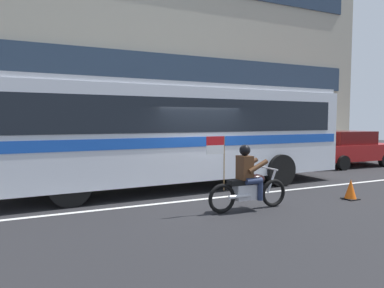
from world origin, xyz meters
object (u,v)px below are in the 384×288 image
(transit_bus, at_px, (180,128))
(fire_hydrant, at_px, (224,158))
(motorcycle_with_rider, at_px, (248,182))
(parked_hatchback_downstreet, at_px, (349,148))
(traffic_cone, at_px, (351,190))

(transit_bus, bearing_deg, fire_hydrant, 41.24)
(motorcycle_with_rider, xyz_separation_m, parked_hatchback_downstreet, (8.61, 4.61, 0.18))
(transit_bus, xyz_separation_m, parked_hatchback_downstreet, (9.04, 1.39, -1.03))
(parked_hatchback_downstreet, xyz_separation_m, traffic_cone, (-5.46, -4.82, -0.59))
(transit_bus, height_order, parked_hatchback_downstreet, transit_bus)
(parked_hatchback_downstreet, distance_m, fire_hydrant, 6.01)
(motorcycle_with_rider, bearing_deg, traffic_cone, -3.81)
(fire_hydrant, distance_m, traffic_cone, 6.27)
(fire_hydrant, bearing_deg, parked_hatchback_downstreet, -13.79)
(motorcycle_with_rider, xyz_separation_m, fire_hydrant, (2.79, 6.04, -0.15))
(transit_bus, height_order, traffic_cone, transit_bus)
(transit_bus, relative_size, parked_hatchback_downstreet, 2.55)
(transit_bus, relative_size, fire_hydrant, 14.75)
(fire_hydrant, bearing_deg, traffic_cone, -86.64)
(motorcycle_with_rider, height_order, parked_hatchback_downstreet, motorcycle_with_rider)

